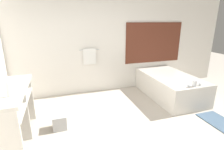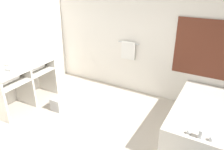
# 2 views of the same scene
# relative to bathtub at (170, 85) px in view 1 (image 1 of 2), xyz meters

# --- Properties ---
(ground_plane) EXTENTS (16.00, 16.00, 0.00)m
(ground_plane) POSITION_rel_bathtub_xyz_m (-1.55, -1.30, -0.30)
(ground_plane) COLOR beige
(ground_plane) RESTS_ON ground
(wall_back_with_blinds) EXTENTS (7.40, 0.13, 2.70)m
(wall_back_with_blinds) POSITION_rel_bathtub_xyz_m (-1.49, 0.93, 1.04)
(wall_back_with_blinds) COLOR white
(wall_back_with_blinds) RESTS_ON ground_plane
(vanity_counter) EXTENTS (0.62, 1.33, 0.90)m
(vanity_counter) POSITION_rel_bathtub_xyz_m (-3.42, -0.74, 0.35)
(vanity_counter) COLOR silver
(vanity_counter) RESTS_ON ground_plane
(bathtub) EXTENTS (1.03, 1.78, 0.67)m
(bathtub) POSITION_rel_bathtub_xyz_m (0.00, 0.00, 0.00)
(bathtub) COLOR silver
(bathtub) RESTS_ON ground_plane
(water_bottle_3) EXTENTS (0.07, 0.07, 0.22)m
(water_bottle_3) POSITION_rel_bathtub_xyz_m (-3.27, -1.08, 0.70)
(water_bottle_3) COLOR silver
(water_bottle_3) RESTS_ON vanity_counter
(waste_bin) EXTENTS (0.24, 0.24, 0.26)m
(waste_bin) POSITION_rel_bathtub_xyz_m (-2.70, -0.60, -0.18)
(waste_bin) COLOR #B2B2B2
(waste_bin) RESTS_ON ground_plane
(bath_mat) EXTENTS (0.46, 0.79, 0.02)m
(bath_mat) POSITION_rel_bathtub_xyz_m (0.19, -1.36, -0.30)
(bath_mat) COLOR slate
(bath_mat) RESTS_ON ground_plane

